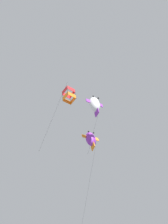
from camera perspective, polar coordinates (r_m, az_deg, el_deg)
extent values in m
ellipsoid|color=white|center=(25.09, 2.20, 1.53)|extent=(1.58, 1.44, 2.10)
cube|color=purple|center=(25.48, 3.10, 1.50)|extent=(0.46, 0.69, 0.43)
cube|color=purple|center=(25.08, 1.12, 2.20)|extent=(0.46, 0.69, 0.43)
cube|color=purple|center=(24.19, 2.61, -0.10)|extent=(0.69, 0.40, 0.74)
sphere|color=black|center=(25.52, 2.90, 2.82)|extent=(0.24, 0.22, 0.19)
sphere|color=black|center=(25.32, 1.87, 3.19)|extent=(0.24, 0.22, 0.19)
cylinder|color=#47474C|center=(22.43, 2.03, -3.64)|extent=(0.69, 1.03, 4.07)
cube|color=red|center=(29.32, -2.61, 4.66)|extent=(0.67, 0.86, 0.51)
cube|color=red|center=(29.79, -3.65, 3.39)|extent=(0.67, 0.86, 0.51)
cube|color=red|center=(29.75, -2.36, 3.65)|extent=(0.87, 0.64, 0.69)
cube|color=red|center=(29.37, -3.92, 4.39)|extent=(0.87, 0.64, 0.69)
cube|color=orange|center=(28.57, -2.45, 3.47)|extent=(0.67, 0.86, 0.51)
cube|color=orange|center=(29.05, -3.53, 2.19)|extent=(0.67, 0.86, 0.51)
cube|color=orange|center=(29.00, -2.20, 2.45)|extent=(0.87, 0.64, 0.69)
cube|color=orange|center=(28.61, -3.80, 3.20)|extent=(0.87, 0.64, 0.69)
cylinder|color=#332D28|center=(29.14, -1.75, 3.69)|extent=(0.30, 0.23, 1.54)
cylinder|color=#332D28|center=(28.75, -3.33, 4.45)|extent=(0.30, 0.23, 1.54)
cylinder|color=#332D28|center=(29.61, -2.81, 2.43)|extent=(0.30, 0.23, 1.54)
cylinder|color=#332D28|center=(29.23, -4.38, 3.17)|extent=(0.30, 0.23, 1.54)
cylinder|color=#47474C|center=(25.89, -6.18, -0.76)|extent=(2.69, 2.39, 5.98)
ellipsoid|color=purple|center=(25.25, 1.36, -5.49)|extent=(1.68, 1.39, 2.01)
cube|color=orange|center=(25.60, 2.25, -5.43)|extent=(0.44, 0.69, 0.40)
cube|color=orange|center=(25.26, 0.28, -4.97)|extent=(0.44, 0.69, 0.40)
cube|color=orange|center=(24.38, 1.82, -6.97)|extent=(0.72, 0.35, 0.76)
sphere|color=black|center=(25.65, 1.93, -4.22)|extent=(0.23, 0.21, 0.19)
sphere|color=black|center=(25.47, 0.91, -3.97)|extent=(0.23, 0.21, 0.19)
cylinder|color=#47474C|center=(22.22, 1.17, -13.53)|extent=(0.75, 1.18, 6.43)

